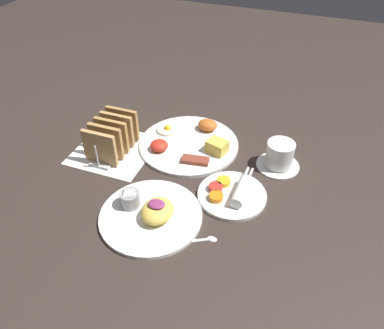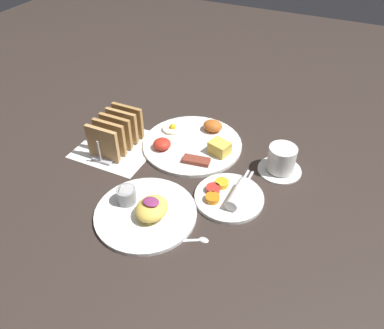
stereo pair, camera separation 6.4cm
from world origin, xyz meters
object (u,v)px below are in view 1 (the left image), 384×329
Objects in this scene: plate_breakfast at (190,143)px; toast_rack at (112,136)px; plate_foreground at (149,212)px; coffee_cup at (279,156)px; plate_condiments at (232,194)px.

toast_rack is at bearing -153.39° from plate_breakfast.
coffee_cup reaches higher than plate_foreground.
coffee_cup is (0.09, 0.16, 0.03)m from plate_condiments.
plate_condiments is (0.18, -0.17, 0.00)m from plate_breakfast.
coffee_cup reaches higher than plate_condiments.
plate_condiments is 0.21m from plate_foreground.
plate_breakfast is 2.47× the size of coffee_cup.
plate_condiments is 1.04× the size of toast_rack.
toast_rack reaches higher than plate_breakfast.
toast_rack reaches higher than plate_condiments.
toast_rack reaches higher than coffee_cup.
plate_foreground reaches higher than plate_condiments.
plate_breakfast is 0.23m from toast_rack.
coffee_cup reaches higher than plate_breakfast.
plate_breakfast reaches higher than plate_condiments.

